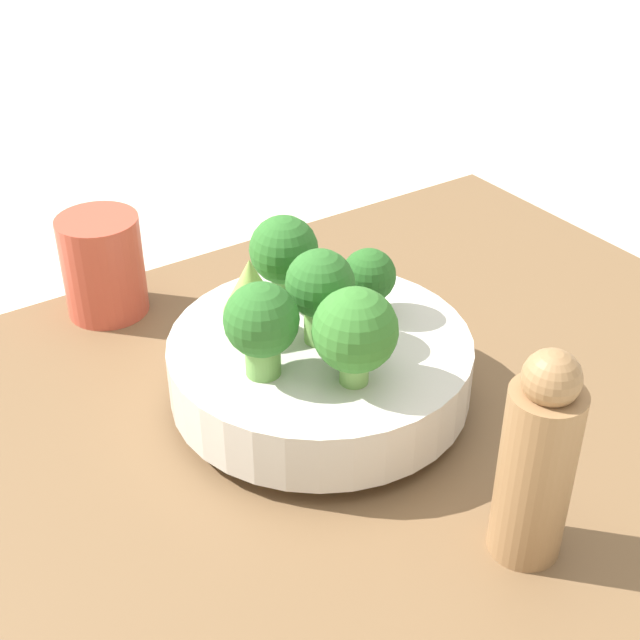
% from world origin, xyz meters
% --- Properties ---
extents(ground_plane, '(6.00, 6.00, 0.00)m').
position_xyz_m(ground_plane, '(0.00, 0.00, 0.00)').
color(ground_plane, beige).
extents(table, '(0.88, 0.66, 0.04)m').
position_xyz_m(table, '(0.00, 0.00, 0.02)').
color(table, brown).
rests_on(table, ground_plane).
extents(bowl, '(0.26, 0.26, 0.07)m').
position_xyz_m(bowl, '(-0.01, 0.03, 0.07)').
color(bowl, silver).
rests_on(bowl, table).
extents(broccoli_floret_right, '(0.05, 0.05, 0.06)m').
position_xyz_m(broccoli_floret_right, '(0.05, 0.04, 0.14)').
color(broccoli_floret_right, '#6BA34C').
rests_on(broccoli_floret_right, bowl).
extents(romanesco_piece_far, '(0.05, 0.05, 0.07)m').
position_xyz_m(romanesco_piece_far, '(-0.05, 0.07, 0.15)').
color(romanesco_piece_far, '#6BA34C').
rests_on(romanesco_piece_far, bowl).
extents(broccoli_floret_center, '(0.06, 0.06, 0.08)m').
position_xyz_m(broccoli_floret_center, '(-0.01, 0.03, 0.15)').
color(broccoli_floret_center, '#7AB256').
rests_on(broccoli_floret_center, bowl).
extents(broccoli_floret_left, '(0.06, 0.06, 0.08)m').
position_xyz_m(broccoli_floret_left, '(-0.07, 0.02, 0.15)').
color(broccoli_floret_left, '#6BA34C').
rests_on(broccoli_floret_left, bowl).
extents(broccoli_floret_front, '(0.07, 0.07, 0.08)m').
position_xyz_m(broccoli_floret_front, '(-0.02, -0.03, 0.15)').
color(broccoli_floret_front, '#7AB256').
rests_on(broccoli_floret_front, bowl).
extents(broccoli_floret_back, '(0.06, 0.06, 0.08)m').
position_xyz_m(broccoli_floret_back, '(0.00, 0.10, 0.15)').
color(broccoli_floret_back, '#609347').
rests_on(broccoli_floret_back, bowl).
extents(cup, '(0.08, 0.08, 0.10)m').
position_xyz_m(cup, '(-0.10, 0.28, 0.09)').
color(cup, '#C64C38').
rests_on(cup, table).
extents(pepper_mill, '(0.05, 0.05, 0.17)m').
position_xyz_m(pepper_mill, '(0.02, -0.19, 0.12)').
color(pepper_mill, '#997047').
rests_on(pepper_mill, table).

